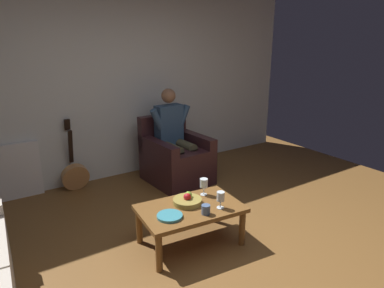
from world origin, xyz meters
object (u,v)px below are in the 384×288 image
object	(u,v)px
decorative_dish	(170,216)
guitar	(75,174)
candle_jar	(206,210)
wine_glass_far	(204,184)
fruit_bowl	(187,200)
person_seated	(174,133)
coffee_table	(190,212)
wine_glass_near	(221,197)
armchair	(176,159)

from	to	relation	value
decorative_dish	guitar	bearing A→B (deg)	-81.04
candle_jar	wine_glass_far	bearing A→B (deg)	-122.66
guitar	candle_jar	size ratio (longest dim) A/B	10.53
fruit_bowl	decorative_dish	size ratio (longest dim) A/B	1.21
person_seated	coffee_table	xyz separation A→B (m)	(0.68, 1.45, -0.33)
wine_glass_near	wine_glass_far	bearing A→B (deg)	-96.12
person_seated	guitar	bearing A→B (deg)	-22.29
coffee_table	wine_glass_near	xyz separation A→B (m)	(-0.22, 0.17, 0.16)
armchair	guitar	xyz separation A→B (m)	(1.25, -0.46, -0.10)
fruit_bowl	decorative_dish	distance (m)	0.31
guitar	fruit_bowl	size ratio (longest dim) A/B	3.35
guitar	wine_glass_far	xyz separation A→B (m)	(-0.82, 1.73, 0.30)
armchair	fruit_bowl	world-z (taller)	armchair
person_seated	wine_glass_near	size ratio (longest dim) A/B	7.75
guitar	wine_glass_far	distance (m)	1.94
armchair	coffee_table	world-z (taller)	armchair
decorative_dish	candle_jar	world-z (taller)	candle_jar
person_seated	wine_glass_far	world-z (taller)	person_seated
fruit_bowl	wine_glass_far	bearing A→B (deg)	-163.57
guitar	wine_glass_near	world-z (taller)	guitar
guitar	candle_jar	xyz separation A→B (m)	(-0.61, 2.07, 0.23)
guitar	fruit_bowl	distance (m)	1.91
wine_glass_near	candle_jar	xyz separation A→B (m)	(0.18, 0.02, -0.06)
person_seated	guitar	world-z (taller)	person_seated
decorative_dish	candle_jar	xyz separation A→B (m)	(-0.30, 0.13, 0.03)
armchair	decorative_dish	size ratio (longest dim) A/B	3.86
wine_glass_far	decorative_dish	world-z (taller)	wine_glass_far
armchair	wine_glass_near	distance (m)	1.66
wine_glass_near	fruit_bowl	xyz separation A→B (m)	(0.21, -0.24, -0.07)
person_seated	wine_glass_far	distance (m)	1.38
wine_glass_far	guitar	bearing A→B (deg)	-64.68
armchair	wine_glass_near	bearing A→B (deg)	70.48
fruit_bowl	coffee_table	bearing A→B (deg)	79.67
person_seated	fruit_bowl	world-z (taller)	person_seated
person_seated	coffee_table	size ratio (longest dim) A/B	1.25
armchair	guitar	bearing A→B (deg)	-23.57
person_seated	fruit_bowl	xyz separation A→B (m)	(0.67, 1.37, -0.24)
coffee_table	candle_jar	world-z (taller)	candle_jar
fruit_bowl	candle_jar	xyz separation A→B (m)	(-0.03, 0.26, 0.01)
guitar	candle_jar	bearing A→B (deg)	106.34
guitar	wine_glass_near	distance (m)	2.21
wine_glass_far	decorative_dish	distance (m)	0.56
coffee_table	wine_glass_far	distance (m)	0.34
wine_glass_far	candle_jar	distance (m)	0.40
wine_glass_far	candle_jar	world-z (taller)	wine_glass_far
decorative_dish	person_seated	bearing A→B (deg)	-121.86
armchair	wine_glass_far	world-z (taller)	armchair
wine_glass_near	fruit_bowl	size ratio (longest dim) A/B	0.59
person_seated	guitar	distance (m)	1.39
coffee_table	fruit_bowl	xyz separation A→B (m)	(-0.01, -0.07, 0.09)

